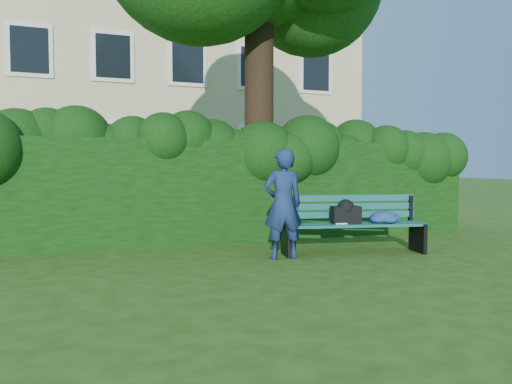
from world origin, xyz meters
name	(u,v)px	position (x,y,z in m)	size (l,w,h in m)	color
ground	(271,260)	(0.00, 0.00, 0.00)	(80.00, 80.00, 0.00)	#244B10
apartment_building	(134,49)	(0.00, 13.99, 6.00)	(16.00, 8.08, 12.00)	#C9BD87
hedge	(224,190)	(0.00, 2.20, 0.90)	(10.00, 1.00, 1.80)	black
park_bench	(358,221)	(1.49, 0.07, 0.51)	(2.27, 1.00, 0.89)	#0E4643
man_reading	(283,204)	(0.20, 0.05, 0.80)	(0.58, 0.38, 1.60)	navy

